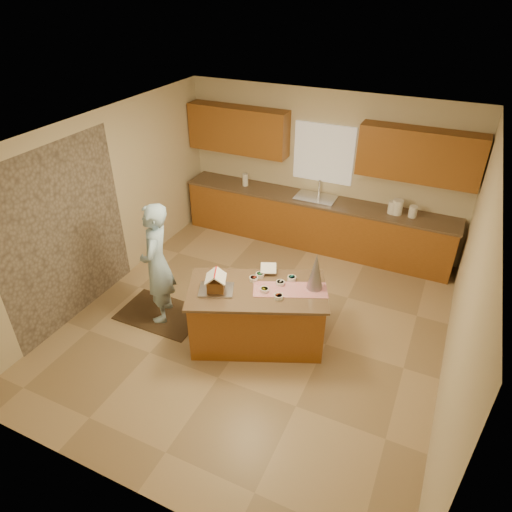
% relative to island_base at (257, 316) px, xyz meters
% --- Properties ---
extents(floor, '(5.50, 5.50, 0.00)m').
position_rel_island_base_xyz_m(floor, '(-0.15, 0.31, -0.41)').
color(floor, tan).
rests_on(floor, ground).
extents(ceiling, '(5.50, 5.50, 0.00)m').
position_rel_island_base_xyz_m(ceiling, '(-0.15, 0.31, 2.29)').
color(ceiling, silver).
rests_on(ceiling, floor).
extents(wall_back, '(5.50, 5.50, 0.00)m').
position_rel_island_base_xyz_m(wall_back, '(-0.15, 3.06, 0.94)').
color(wall_back, beige).
rests_on(wall_back, floor).
extents(wall_front, '(5.50, 5.50, 0.00)m').
position_rel_island_base_xyz_m(wall_front, '(-0.15, -2.44, 0.94)').
color(wall_front, beige).
rests_on(wall_front, floor).
extents(wall_left, '(5.50, 5.50, 0.00)m').
position_rel_island_base_xyz_m(wall_left, '(-2.65, 0.31, 0.94)').
color(wall_left, beige).
rests_on(wall_left, floor).
extents(wall_right, '(5.50, 5.50, 0.00)m').
position_rel_island_base_xyz_m(wall_right, '(2.35, 0.31, 0.94)').
color(wall_right, beige).
rests_on(wall_right, floor).
extents(stone_accent, '(0.00, 2.50, 2.50)m').
position_rel_island_base_xyz_m(stone_accent, '(-2.63, -0.49, 0.84)').
color(stone_accent, gray).
rests_on(stone_accent, wall_left).
extents(window_curtain, '(1.05, 0.03, 1.00)m').
position_rel_island_base_xyz_m(window_curtain, '(-0.15, 3.03, 1.24)').
color(window_curtain, white).
rests_on(window_curtain, wall_back).
extents(back_counter_base, '(4.80, 0.60, 0.88)m').
position_rel_island_base_xyz_m(back_counter_base, '(-0.15, 2.76, 0.03)').
color(back_counter_base, brown).
rests_on(back_counter_base, floor).
extents(back_counter_top, '(4.85, 0.63, 0.04)m').
position_rel_island_base_xyz_m(back_counter_top, '(-0.15, 2.76, 0.49)').
color(back_counter_top, brown).
rests_on(back_counter_top, back_counter_base).
extents(upper_cabinet_left, '(1.85, 0.35, 0.80)m').
position_rel_island_base_xyz_m(upper_cabinet_left, '(-1.70, 2.88, 1.49)').
color(upper_cabinet_left, brown).
rests_on(upper_cabinet_left, wall_back).
extents(upper_cabinet_right, '(1.85, 0.35, 0.80)m').
position_rel_island_base_xyz_m(upper_cabinet_right, '(1.40, 2.88, 1.49)').
color(upper_cabinet_right, brown).
rests_on(upper_cabinet_right, wall_back).
extents(sink, '(0.70, 0.45, 0.12)m').
position_rel_island_base_xyz_m(sink, '(-0.15, 2.76, 0.48)').
color(sink, silver).
rests_on(sink, back_counter_top).
extents(faucet, '(0.03, 0.03, 0.28)m').
position_rel_island_base_xyz_m(faucet, '(-0.15, 2.94, 0.65)').
color(faucet, silver).
rests_on(faucet, back_counter_top).
extents(island_base, '(1.88, 1.43, 0.82)m').
position_rel_island_base_xyz_m(island_base, '(0.00, 0.00, 0.00)').
color(island_base, brown).
rests_on(island_base, floor).
extents(island_top, '(1.98, 1.53, 0.04)m').
position_rel_island_base_xyz_m(island_top, '(0.00, 0.00, 0.43)').
color(island_top, brown).
rests_on(island_top, island_base).
extents(table_runner, '(0.99, 0.68, 0.01)m').
position_rel_island_base_xyz_m(table_runner, '(0.39, 0.16, 0.45)').
color(table_runner, '#AC0C28').
rests_on(table_runner, island_top).
extents(baking_tray, '(0.52, 0.46, 0.02)m').
position_rel_island_base_xyz_m(baking_tray, '(-0.46, -0.24, 0.46)').
color(baking_tray, silver).
rests_on(baking_tray, island_top).
extents(cookbook, '(0.25, 0.23, 0.09)m').
position_rel_island_base_xyz_m(cookbook, '(-0.01, 0.38, 0.53)').
color(cookbook, white).
rests_on(cookbook, island_top).
extents(tinsel_tree, '(0.27, 0.27, 0.51)m').
position_rel_island_base_xyz_m(tinsel_tree, '(0.65, 0.33, 0.71)').
color(tinsel_tree, '#B4B5C1').
rests_on(tinsel_tree, island_top).
extents(rug, '(1.21, 0.79, 0.01)m').
position_rel_island_base_xyz_m(rug, '(-1.51, -0.10, -0.41)').
color(rug, black).
rests_on(rug, floor).
extents(boy, '(0.64, 0.76, 1.78)m').
position_rel_island_base_xyz_m(boy, '(-1.46, -0.10, 0.49)').
color(boy, '#A1C8E5').
rests_on(boy, rug).
extents(canister_a, '(0.15, 0.15, 0.21)m').
position_rel_island_base_xyz_m(canister_a, '(1.16, 2.76, 0.61)').
color(canister_a, white).
rests_on(canister_a, back_counter_top).
extents(canister_b, '(0.17, 0.17, 0.25)m').
position_rel_island_base_xyz_m(canister_b, '(1.23, 2.76, 0.63)').
color(canister_b, white).
rests_on(canister_b, back_counter_top).
extents(canister_c, '(0.13, 0.13, 0.19)m').
position_rel_island_base_xyz_m(canister_c, '(1.48, 2.76, 0.60)').
color(canister_c, white).
rests_on(canister_c, back_counter_top).
extents(paper_towel, '(0.10, 0.10, 0.23)m').
position_rel_island_base_xyz_m(paper_towel, '(-1.51, 2.76, 0.62)').
color(paper_towel, white).
rests_on(paper_towel, back_counter_top).
extents(gingerbread_house, '(0.34, 0.34, 0.26)m').
position_rel_island_base_xyz_m(gingerbread_house, '(-0.46, -0.24, 0.57)').
color(gingerbread_house, brown).
rests_on(gingerbread_house, baking_tray).
extents(candy_bowls, '(0.56, 0.55, 0.05)m').
position_rel_island_base_xyz_m(candy_bowls, '(0.13, 0.16, 0.47)').
color(candy_bowls, '#30AFB5').
rests_on(candy_bowls, island_top).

